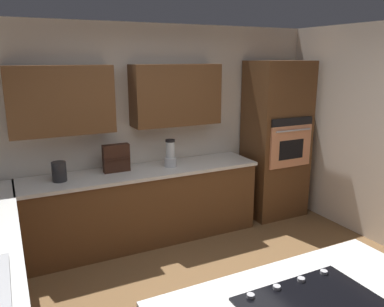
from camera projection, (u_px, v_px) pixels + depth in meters
name	position (u px, v px, depth m)	size (l,w,h in m)	color
wall_back	(136.00, 123.00, 4.71)	(6.00, 0.44, 2.60)	silver
lower_cabinets_back	(145.00, 207.00, 4.66)	(2.80, 0.60, 0.86)	brown
countertop_back	(144.00, 172.00, 4.55)	(2.84, 0.64, 0.04)	silver
wall_oven	(276.00, 140.00, 5.34)	(0.80, 0.66, 2.16)	brown
blender	(170.00, 155.00, 4.66)	(0.15, 0.15, 0.34)	silver
spice_rack	(116.00, 158.00, 4.45)	(0.31, 0.11, 0.32)	#381E14
kettle	(59.00, 172.00, 4.11)	(0.15, 0.15, 0.21)	#262628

